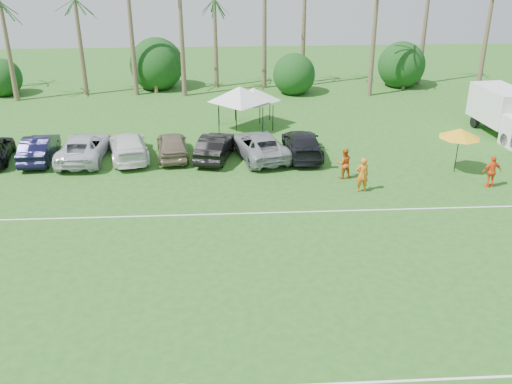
{
  "coord_description": "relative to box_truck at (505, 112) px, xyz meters",
  "views": [
    {
      "loc": [
        -0.21,
        -11.49,
        12.82
      ],
      "look_at": [
        1.26,
        13.06,
        1.6
      ],
      "focal_mm": 40.0,
      "sensor_mm": 36.0,
      "label": 1
    }
  ],
  "objects": [
    {
      "name": "field_lines",
      "position": [
        -19.0,
        -17.06,
        -1.66
      ],
      "size": [
        80.0,
        12.1,
        0.01
      ],
      "color": "white",
      "rests_on": "ground"
    },
    {
      "name": "palm_tree_4",
      "position": [
        -23.0,
        12.94,
        5.81
      ],
      "size": [
        2.4,
        2.4,
        8.9
      ],
      "color": "brown",
      "rests_on": "ground"
    },
    {
      "name": "palm_tree_8",
      "position": [
        -6.0,
        12.94,
        5.81
      ],
      "size": [
        2.4,
        2.4,
        8.9
      ],
      "color": "brown",
      "rests_on": "ground"
    },
    {
      "name": "bush_tree_0",
      "position": [
        -38.0,
        13.94,
        0.13
      ],
      "size": [
        4.0,
        4.0,
        4.0
      ],
      "color": "brown",
      "rests_on": "ground"
    },
    {
      "name": "bush_tree_1",
      "position": [
        -25.0,
        13.94,
        0.13
      ],
      "size": [
        4.0,
        4.0,
        4.0
      ],
      "color": "brown",
      "rests_on": "ground"
    },
    {
      "name": "bush_tree_2",
      "position": [
        -13.0,
        13.94,
        0.13
      ],
      "size": [
        4.0,
        4.0,
        4.0
      ],
      "color": "brown",
      "rests_on": "ground"
    },
    {
      "name": "bush_tree_3",
      "position": [
        -3.0,
        13.94,
        0.13
      ],
      "size": [
        4.0,
        4.0,
        4.0
      ],
      "color": "brown",
      "rests_on": "ground"
    },
    {
      "name": "sideline_player_a",
      "position": [
        -11.82,
        -8.74,
        -0.7
      ],
      "size": [
        0.73,
        0.5,
        1.93
      ],
      "primitive_type": "imported",
      "rotation": [
        0.0,
        0.0,
        3.2
      ],
      "color": "orange",
      "rests_on": "ground"
    },
    {
      "name": "sideline_player_b",
      "position": [
        -12.42,
        -6.85,
        -0.77
      ],
      "size": [
        0.95,
        0.78,
        1.8
      ],
      "primitive_type": "imported",
      "rotation": [
        0.0,
        0.0,
        3.26
      ],
      "color": "#CE5316",
      "rests_on": "ground"
    },
    {
      "name": "sideline_player_c",
      "position": [
        -4.6,
        -8.59,
        -0.75
      ],
      "size": [
        1.1,
        0.52,
        1.83
      ],
      "primitive_type": "imported",
      "rotation": [
        0.0,
        0.0,
        3.21
      ],
      "color": "#FD581C",
      "rests_on": "ground"
    },
    {
      "name": "box_truck",
      "position": [
        0.0,
        0.0,
        0.0
      ],
      "size": [
        2.89,
        6.25,
        3.12
      ],
      "rotation": [
        0.0,
        0.0,
        0.1
      ],
      "color": "white",
      "rests_on": "ground"
    },
    {
      "name": "canopy_tent_left",
      "position": [
        -18.02,
        2.06,
        1.51
      ],
      "size": [
        4.58,
        4.58,
        3.71
      ],
      "color": "black",
      "rests_on": "ground"
    },
    {
      "name": "canopy_tent_right",
      "position": [
        -17.0,
        3.19,
        1.1
      ],
      "size": [
        4.0,
        4.0,
        3.24
      ],
      "color": "black",
      "rests_on": "ground"
    },
    {
      "name": "market_umbrella",
      "position": [
        -5.72,
        -6.34,
        0.72
      ],
      "size": [
        2.39,
        2.39,
        2.66
      ],
      "color": "black",
      "rests_on": "ground"
    },
    {
      "name": "parked_car_1",
      "position": [
        -30.53,
        -2.94,
        -0.88
      ],
      "size": [
        1.95,
        4.85,
        1.57
      ],
      "primitive_type": "imported",
      "rotation": [
        0.0,
        0.0,
        3.2
      ],
      "color": "black",
      "rests_on": "ground"
    },
    {
      "name": "parked_car_2",
      "position": [
        -27.82,
        -2.99,
        -0.88
      ],
      "size": [
        2.63,
        5.66,
        1.57
      ],
      "primitive_type": "imported",
      "rotation": [
        0.0,
        0.0,
        3.14
      ],
      "color": "silver",
      "rests_on": "ground"
    },
    {
      "name": "parked_car_3",
      "position": [
        -25.12,
        -2.9,
        -0.88
      ],
      "size": [
        3.33,
        5.76,
        1.57
      ],
      "primitive_type": "imported",
      "rotation": [
        0.0,
        0.0,
        3.36
      ],
      "color": "white",
      "rests_on": "ground"
    },
    {
      "name": "parked_car_4",
      "position": [
        -22.42,
        -2.85,
        -0.88
      ],
      "size": [
        2.4,
        4.8,
        1.57
      ],
      "primitive_type": "imported",
      "rotation": [
        0.0,
        0.0,
        3.26
      ],
      "color": "#7B6A56",
      "rests_on": "ground"
    },
    {
      "name": "parked_car_5",
      "position": [
        -19.71,
        -3.26,
        -0.88
      ],
      "size": [
        2.72,
        5.02,
        1.57
      ],
      "primitive_type": "imported",
      "rotation": [
        0.0,
        0.0,
        2.91
      ],
      "color": "black",
      "rests_on": "ground"
    },
    {
      "name": "parked_car_6",
      "position": [
        -17.01,
        -3.25,
        -0.88
      ],
      "size": [
        3.92,
        6.11,
        1.57
      ],
      "primitive_type": "imported",
      "rotation": [
        0.0,
        0.0,
        3.39
      ],
      "color": "#919499",
      "rests_on": "ground"
    },
    {
      "name": "parked_car_7",
      "position": [
        -14.3,
        -3.12,
        -0.88
      ],
      "size": [
        2.2,
        5.41,
        1.57
      ],
      "primitive_type": "imported",
      "rotation": [
        0.0,
        0.0,
        3.14
      ],
      "color": "black",
      "rests_on": "ground"
    }
  ]
}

